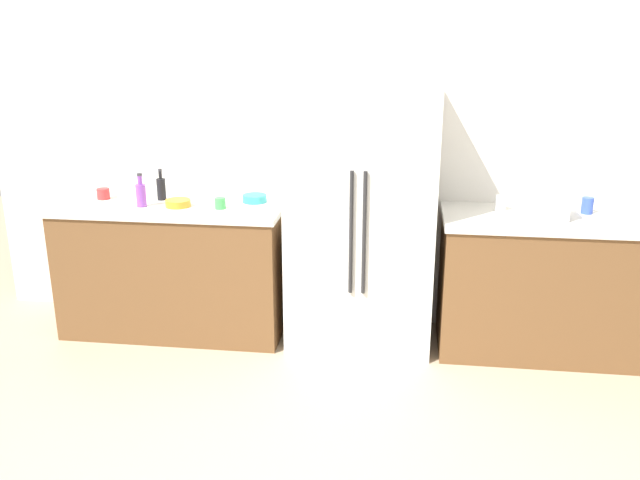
{
  "coord_description": "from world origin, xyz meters",
  "views": [
    {
      "loc": [
        0.49,
        -2.59,
        2.03
      ],
      "look_at": [
        0.09,
        0.46,
        1.05
      ],
      "focal_mm": 37.0,
      "sensor_mm": 36.0,
      "label": 1
    }
  ],
  "objects_px": {
    "bottle_a": "(141,194)",
    "bowl_a": "(178,203)",
    "toaster": "(546,204)",
    "bowl_b": "(255,198)",
    "cup_d": "(103,194)",
    "cup_c": "(220,203)",
    "refrigerator": "(361,219)",
    "cup_a": "(501,203)",
    "cup_b": "(587,205)",
    "bottle_b": "(161,188)"
  },
  "relations": [
    {
      "from": "bottle_a",
      "to": "bowl_a",
      "type": "bearing_deg",
      "value": 7.8
    },
    {
      "from": "bowl_a",
      "to": "bowl_b",
      "type": "xyz_separation_m",
      "value": [
        0.48,
        0.18,
        0.0
      ]
    },
    {
      "from": "cup_b",
      "to": "bottle_a",
      "type": "bearing_deg",
      "value": -176.0
    },
    {
      "from": "bowl_b",
      "to": "bottle_a",
      "type": "bearing_deg",
      "value": -163.33
    },
    {
      "from": "refrigerator",
      "to": "bottle_b",
      "type": "height_order",
      "value": "refrigerator"
    },
    {
      "from": "bottle_a",
      "to": "cup_b",
      "type": "height_order",
      "value": "bottle_a"
    },
    {
      "from": "toaster",
      "to": "cup_d",
      "type": "xyz_separation_m",
      "value": [
        -2.94,
        0.11,
        -0.06
      ]
    },
    {
      "from": "bowl_a",
      "to": "bowl_b",
      "type": "height_order",
      "value": "bowl_b"
    },
    {
      "from": "refrigerator",
      "to": "cup_b",
      "type": "xyz_separation_m",
      "value": [
        1.43,
        0.12,
        0.11
      ]
    },
    {
      "from": "toaster",
      "to": "cup_a",
      "type": "bearing_deg",
      "value": 149.33
    },
    {
      "from": "cup_a",
      "to": "bowl_b",
      "type": "height_order",
      "value": "cup_a"
    },
    {
      "from": "cup_d",
      "to": "cup_b",
      "type": "bearing_deg",
      "value": 0.67
    },
    {
      "from": "toaster",
      "to": "bottle_a",
      "type": "xyz_separation_m",
      "value": [
        -2.6,
        -0.05,
        -0.01
      ]
    },
    {
      "from": "bottle_b",
      "to": "cup_c",
      "type": "height_order",
      "value": "bottle_b"
    },
    {
      "from": "refrigerator",
      "to": "bowl_b",
      "type": "relative_size",
      "value": 10.46
    },
    {
      "from": "toaster",
      "to": "cup_b",
      "type": "height_order",
      "value": "toaster"
    },
    {
      "from": "bowl_a",
      "to": "toaster",
      "type": "bearing_deg",
      "value": 0.53
    },
    {
      "from": "cup_a",
      "to": "cup_d",
      "type": "distance_m",
      "value": 2.69
    },
    {
      "from": "bottle_a",
      "to": "cup_d",
      "type": "xyz_separation_m",
      "value": [
        -0.34,
        0.16,
        -0.05
      ]
    },
    {
      "from": "refrigerator",
      "to": "bottle_a",
      "type": "distance_m",
      "value": 1.46
    },
    {
      "from": "refrigerator",
      "to": "bowl_a",
      "type": "xyz_separation_m",
      "value": [
        -1.21,
        -0.05,
        0.08
      ]
    },
    {
      "from": "toaster",
      "to": "cup_c",
      "type": "xyz_separation_m",
      "value": [
        -2.06,
        -0.04,
        -0.06
      ]
    },
    {
      "from": "bottle_a",
      "to": "cup_d",
      "type": "bearing_deg",
      "value": 154.49
    },
    {
      "from": "refrigerator",
      "to": "cup_d",
      "type": "relative_size",
      "value": 19.61
    },
    {
      "from": "bottle_a",
      "to": "bowl_b",
      "type": "distance_m",
      "value": 0.75
    },
    {
      "from": "cup_a",
      "to": "cup_d",
      "type": "height_order",
      "value": "cup_a"
    },
    {
      "from": "cup_a",
      "to": "bowl_b",
      "type": "relative_size",
      "value": 0.61
    },
    {
      "from": "bottle_b",
      "to": "cup_a",
      "type": "relative_size",
      "value": 2.16
    },
    {
      "from": "cup_c",
      "to": "cup_d",
      "type": "height_order",
      "value": "cup_d"
    },
    {
      "from": "cup_b",
      "to": "cup_d",
      "type": "distance_m",
      "value": 3.22
    },
    {
      "from": "bottle_b",
      "to": "cup_b",
      "type": "relative_size",
      "value": 2.07
    },
    {
      "from": "toaster",
      "to": "bowl_b",
      "type": "xyz_separation_m",
      "value": [
        -1.88,
        0.16,
        -0.07
      ]
    },
    {
      "from": "bottle_a",
      "to": "bowl_a",
      "type": "height_order",
      "value": "bottle_a"
    },
    {
      "from": "bowl_b",
      "to": "cup_c",
      "type": "bearing_deg",
      "value": -132.36
    },
    {
      "from": "cup_b",
      "to": "cup_d",
      "type": "bearing_deg",
      "value": -179.33
    },
    {
      "from": "refrigerator",
      "to": "bowl_b",
      "type": "xyz_separation_m",
      "value": [
        -0.74,
        0.13,
        0.08
      ]
    },
    {
      "from": "cup_a",
      "to": "cup_c",
      "type": "xyz_separation_m",
      "value": [
        -1.81,
        -0.19,
        -0.01
      ]
    },
    {
      "from": "refrigerator",
      "to": "cup_b",
      "type": "bearing_deg",
      "value": 4.75
    },
    {
      "from": "cup_a",
      "to": "bowl_a",
      "type": "height_order",
      "value": "cup_a"
    },
    {
      "from": "cup_b",
      "to": "bowl_a",
      "type": "bearing_deg",
      "value": -176.35
    },
    {
      "from": "cup_d",
      "to": "cup_a",
      "type": "bearing_deg",
      "value": 0.89
    },
    {
      "from": "toaster",
      "to": "cup_b",
      "type": "distance_m",
      "value": 0.32
    },
    {
      "from": "cup_a",
      "to": "cup_d",
      "type": "relative_size",
      "value": 1.15
    },
    {
      "from": "refrigerator",
      "to": "bowl_b",
      "type": "bearing_deg",
      "value": 169.88
    },
    {
      "from": "cup_c",
      "to": "bowl_b",
      "type": "height_order",
      "value": "cup_c"
    },
    {
      "from": "bowl_a",
      "to": "cup_c",
      "type": "bearing_deg",
      "value": -3.82
    },
    {
      "from": "cup_c",
      "to": "bowl_b",
      "type": "distance_m",
      "value": 0.27
    },
    {
      "from": "cup_c",
      "to": "bowl_a",
      "type": "distance_m",
      "value": 0.29
    },
    {
      "from": "refrigerator",
      "to": "toaster",
      "type": "relative_size",
      "value": 6.78
    },
    {
      "from": "toaster",
      "to": "bowl_a",
      "type": "bearing_deg",
      "value": -179.47
    }
  ]
}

